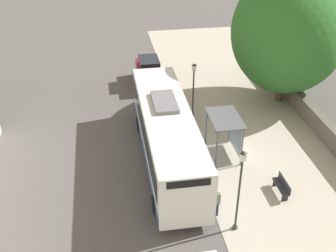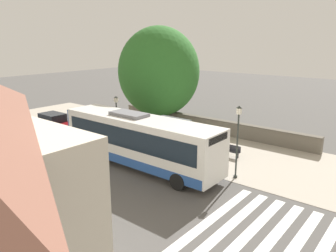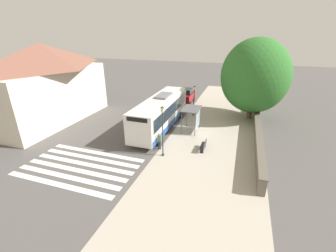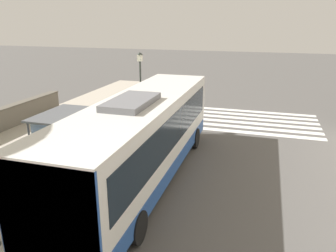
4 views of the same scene
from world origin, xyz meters
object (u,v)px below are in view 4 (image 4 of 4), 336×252
object	(u,v)px
bus	(142,137)
bench	(74,129)
pedestrian	(147,121)
street_lamp_near	(141,85)
bus_shelter	(60,123)

from	to	relation	value
bus	bench	size ratio (longest dim) A/B	7.70
pedestrian	street_lamp_near	bearing A→B (deg)	124.44
bus_shelter	bench	xyz separation A→B (m)	(-1.95, 3.91, -1.66)
bus	street_lamp_near	world-z (taller)	street_lamp_near
bus	pedestrian	world-z (taller)	bus
bus	street_lamp_near	size ratio (longest dim) A/B	2.62
bus	bus_shelter	world-z (taller)	bus
bus_shelter	bench	size ratio (longest dim) A/B	1.78
street_lamp_near	bus	bearing A→B (deg)	-68.50
street_lamp_near	pedestrian	bearing A→B (deg)	-55.56
bus_shelter	bench	distance (m)	4.67
bench	street_lamp_near	distance (m)	4.38
bus_shelter	pedestrian	size ratio (longest dim) A/B	1.67
bus_shelter	street_lamp_near	bearing A→B (deg)	78.64
bus_shelter	pedestrian	world-z (taller)	bus_shelter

